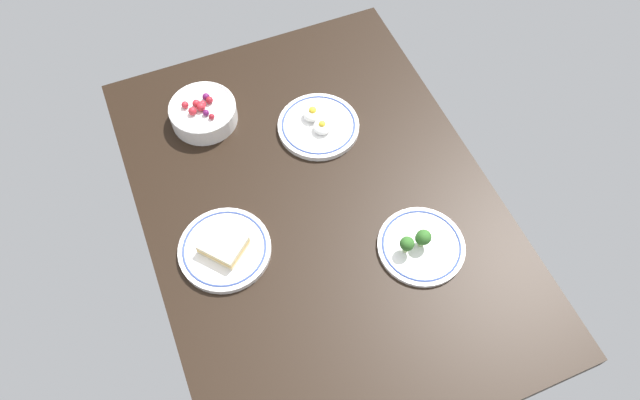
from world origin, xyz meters
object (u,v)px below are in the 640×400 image
at_px(bowl_berries, 203,112).
at_px(plate_sandwich, 224,248).
at_px(plate_eggs, 318,125).
at_px(plate_broccoli, 421,245).

distance_m(bowl_berries, plate_sandwich, 0.39).
bearing_deg(plate_sandwich, bowl_berries, 170.17).
relative_size(plate_eggs, plate_broccoli, 1.05).
bearing_deg(plate_sandwich, plate_broccoli, 68.84).
xyz_separation_m(plate_eggs, bowl_berries, (-0.14, -0.26, 0.02)).
distance_m(plate_eggs, plate_sandwich, 0.41).
bearing_deg(plate_eggs, plate_broccoli, 11.76).
height_order(plate_broccoli, plate_sandwich, plate_broccoli).
xyz_separation_m(plate_broccoli, bowl_berries, (-0.54, -0.35, 0.02)).
xyz_separation_m(plate_eggs, plate_broccoli, (0.41, 0.08, 0.00)).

